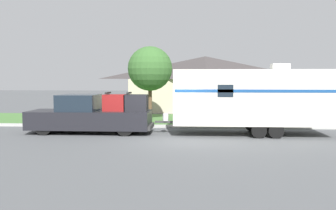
% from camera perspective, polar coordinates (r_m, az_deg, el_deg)
% --- Properties ---
extents(ground_plane, '(120.00, 120.00, 0.00)m').
position_cam_1_polar(ground_plane, '(16.73, 1.06, -5.18)').
color(ground_plane, '#515456').
extents(curb_strip, '(80.00, 0.30, 0.14)m').
position_cam_1_polar(curb_strip, '(20.43, 1.59, -3.27)').
color(curb_strip, '#ADADA8').
rests_on(curb_strip, ground_plane).
extents(lawn_strip, '(80.00, 7.00, 0.03)m').
position_cam_1_polar(lawn_strip, '(24.05, 1.94, -2.26)').
color(lawn_strip, '#477538').
rests_on(lawn_strip, ground_plane).
extents(house_across_street, '(12.74, 6.59, 4.47)m').
position_cam_1_polar(house_across_street, '(31.19, 5.67, 3.45)').
color(house_across_street, beige).
rests_on(house_across_street, ground_plane).
extents(pickup_truck, '(6.04, 2.06, 2.02)m').
position_cam_1_polar(pickup_truck, '(18.80, -11.55, -1.53)').
color(pickup_truck, black).
rests_on(pickup_truck, ground_plane).
extents(travel_trailer, '(8.28, 2.43, 3.38)m').
position_cam_1_polar(travel_trailer, '(18.25, 12.57, 1.19)').
color(travel_trailer, black).
rests_on(travel_trailer, ground_plane).
extents(mailbox, '(0.48, 0.20, 1.30)m').
position_cam_1_polar(mailbox, '(21.52, 14.89, -0.55)').
color(mailbox, brown).
rests_on(mailbox, ground_plane).
extents(tree_in_yard, '(2.81, 2.81, 4.69)m').
position_cam_1_polar(tree_in_yard, '(23.69, -2.76, 5.53)').
color(tree_in_yard, brown).
rests_on(tree_in_yard, ground_plane).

